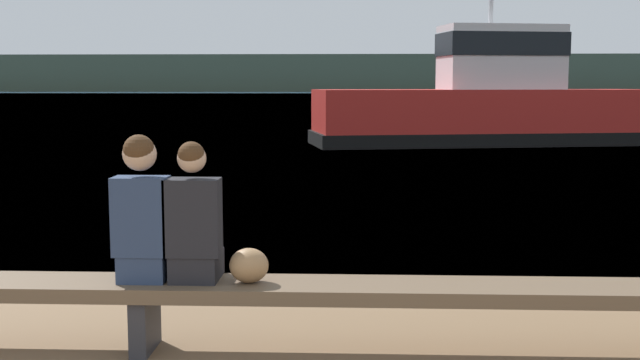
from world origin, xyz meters
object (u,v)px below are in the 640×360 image
person_right (194,222)px  shopping_bag (249,266)px  bench_main (144,292)px  tugboat_red (487,107)px  person_left (142,215)px

person_right → shopping_bag: 0.48m
bench_main → person_right: (0.35, 0.01, 0.49)m
bench_main → tugboat_red: 20.36m
person_left → shopping_bag: size_ratio=3.77×
bench_main → tugboat_red: bearing=74.3°
person_right → shopping_bag: (0.38, -0.02, -0.29)m
person_right → tugboat_red: tugboat_red is taller
person_left → shopping_bag: (0.73, -0.02, -0.34)m
bench_main → person_left: (-0.00, 0.01, 0.54)m
shopping_bag → tugboat_red: (4.78, 19.60, 0.53)m
person_left → person_right: bearing=0.6°
bench_main → shopping_bag: (0.73, -0.01, 0.20)m
shopping_bag → tugboat_red: 20.18m
person_right → tugboat_red: bearing=75.2°
shopping_bag → person_right: bearing=176.4°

